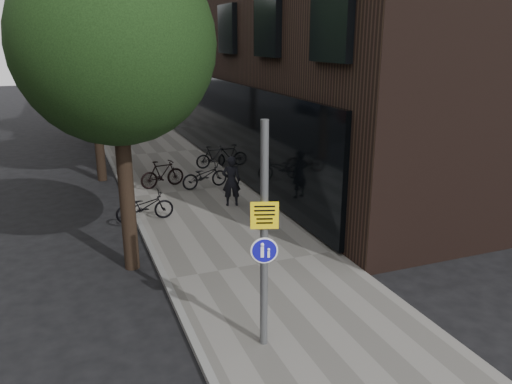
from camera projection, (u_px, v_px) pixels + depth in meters
name	position (u px, v px, depth m)	size (l,w,h in m)	color
ground	(310.00, 345.00, 9.19)	(120.00, 120.00, 0.00)	black
sidewalk	(191.00, 192.00, 18.17)	(4.50, 60.00, 0.12)	slate
curb_edge	(128.00, 198.00, 17.39)	(0.15, 60.00, 0.13)	slate
street_tree_near	(118.00, 53.00, 10.95)	(4.40, 4.40, 7.50)	black
street_tree_mid	(92.00, 47.00, 18.52)	(5.00, 5.00, 7.80)	black
street_tree_far	(80.00, 44.00, 26.53)	(5.00, 5.00, 7.80)	black
signpost	(264.00, 238.00, 8.45)	(0.45, 0.18, 4.07)	#595B5E
pedestrian	(231.00, 181.00, 16.27)	(0.61, 0.40, 1.66)	black
parked_bike_facade_near	(205.00, 176.00, 18.32)	(0.62, 1.77, 0.93)	black
parked_bike_facade_far	(214.00, 157.00, 21.18)	(0.45, 1.58, 0.95)	black
parked_bike_curb_near	(145.00, 206.00, 14.99)	(0.61, 1.74, 0.91)	black
parked_bike_curb_far	(162.00, 174.00, 18.39)	(0.48, 1.69, 1.01)	black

